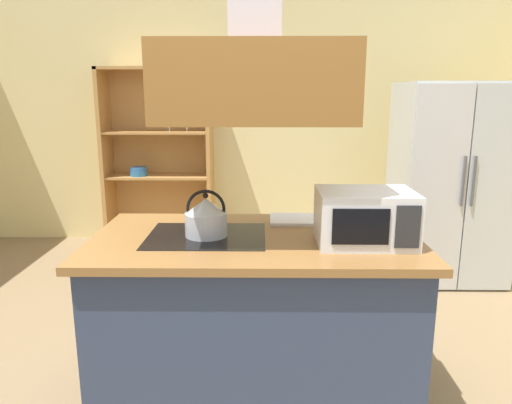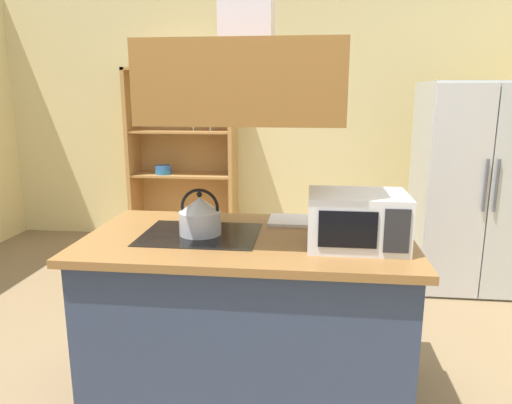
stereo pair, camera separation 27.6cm
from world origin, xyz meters
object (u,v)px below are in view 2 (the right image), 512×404
(refrigerator, at_px, (473,187))
(microwave, at_px, (357,220))
(dish_cabinet, at_px, (184,167))
(kettle, at_px, (200,216))
(wine_glass_on_counter, at_px, (376,202))
(cutting_board, at_px, (299,221))

(refrigerator, height_order, microwave, refrigerator)
(refrigerator, bearing_deg, microwave, -121.24)
(refrigerator, xyz_separation_m, dish_cabinet, (-2.73, 0.96, -0.03))
(refrigerator, bearing_deg, kettle, -137.46)
(kettle, relative_size, wine_glass_on_counter, 1.17)
(dish_cabinet, bearing_deg, kettle, -73.24)
(wine_glass_on_counter, bearing_deg, dish_cabinet, 124.53)
(kettle, xyz_separation_m, microwave, (0.78, -0.10, 0.03))
(refrigerator, bearing_deg, cutting_board, -134.12)
(cutting_board, bearing_deg, refrigerator, 45.88)
(cutting_board, relative_size, wine_glass_on_counter, 1.65)
(refrigerator, height_order, kettle, refrigerator)
(cutting_board, bearing_deg, kettle, -149.12)
(refrigerator, distance_m, dish_cabinet, 2.89)
(dish_cabinet, height_order, kettle, dish_cabinet)
(cutting_board, bearing_deg, wine_glass_on_counter, -13.58)
(refrigerator, relative_size, kettle, 7.10)
(dish_cabinet, distance_m, cutting_board, 2.75)
(microwave, distance_m, wine_glass_on_counter, 0.33)
(kettle, bearing_deg, dish_cabinet, 106.76)
(refrigerator, distance_m, kettle, 2.60)
(refrigerator, relative_size, cutting_board, 5.02)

